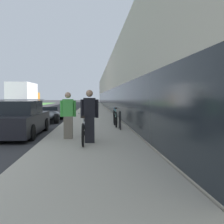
# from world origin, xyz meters

# --- Properties ---
(sidewalk_slab) EXTENTS (3.49, 70.00, 0.11)m
(sidewalk_slab) POSITION_xyz_m (5.46, 21.00, 0.05)
(sidewalk_slab) COLOR #B2AA99
(sidewalk_slab) RESTS_ON ground
(storefront_facade) EXTENTS (10.01, 70.00, 5.68)m
(storefront_facade) POSITION_xyz_m (12.23, 29.00, 2.83)
(storefront_facade) COLOR beige
(storefront_facade) RESTS_ON ground
(tandem_bicycle) EXTENTS (0.52, 2.82, 0.90)m
(tandem_bicycle) POSITION_xyz_m (5.19, 2.92, 0.49)
(tandem_bicycle) COLOR black
(tandem_bicycle) RESTS_ON sidewalk_slab
(person_rider) EXTENTS (0.58, 0.23, 1.72)m
(person_rider) POSITION_xyz_m (5.39, 2.56, 0.97)
(person_rider) COLOR black
(person_rider) RESTS_ON sidewalk_slab
(person_bystander) EXTENTS (0.56, 0.22, 1.66)m
(person_bystander) POSITION_xyz_m (4.61, 3.40, 0.94)
(person_bystander) COLOR #756B5B
(person_bystander) RESTS_ON sidewalk_slab
(bike_rack_hoop) EXTENTS (0.05, 0.60, 0.84)m
(bike_rack_hoop) POSITION_xyz_m (6.73, 5.81, 0.62)
(bike_rack_hoop) COLOR black
(bike_rack_hoop) RESTS_ON sidewalk_slab
(cruiser_bike_nearest) EXTENTS (0.52, 1.74, 0.97)m
(cruiser_bike_nearest) POSITION_xyz_m (6.61, 6.89, 0.51)
(cruiser_bike_nearest) COLOR black
(cruiser_bike_nearest) RESTS_ON sidewalk_slab
(cruiser_bike_middle) EXTENTS (0.52, 1.85, 0.88)m
(cruiser_bike_middle) POSITION_xyz_m (6.79, 9.15, 0.48)
(cruiser_bike_middle) COLOR black
(cruiser_bike_middle) RESTS_ON sidewalk_slab
(parked_sedan_curbside) EXTENTS (1.86, 4.41, 1.50)m
(parked_sedan_curbside) POSITION_xyz_m (2.43, 5.01, 0.66)
(parked_sedan_curbside) COLOR black
(parked_sedan_curbside) RESTS_ON ground
(vintage_roadster_curbside) EXTENTS (1.69, 4.34, 0.92)m
(vintage_roadster_curbside) POSITION_xyz_m (2.57, 10.73, 0.40)
(vintage_roadster_curbside) COLOR #4C5156
(vintage_roadster_curbside) RESTS_ON ground
(moving_truck) EXTENTS (2.32, 6.40, 3.11)m
(moving_truck) POSITION_xyz_m (-2.24, 23.05, 1.56)
(moving_truck) COLOR orange
(moving_truck) RESTS_ON ground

